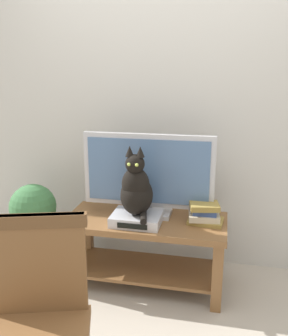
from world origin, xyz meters
TOP-DOWN VIEW (x-y plane):
  - ground_plane at (0.00, 0.00)m, footprint 12.00×12.00m
  - back_wall at (0.00, 1.02)m, footprint 7.00×0.12m
  - tv_stand at (-0.07, 0.51)m, footprint 1.15×0.52m
  - tv at (-0.07, 0.60)m, footprint 0.95×0.20m
  - media_box at (-0.12, 0.42)m, footprint 0.34×0.27m
  - cat at (-0.12, 0.41)m, footprint 0.22×0.31m
  - wooden_chair at (-0.31, -0.68)m, footprint 0.59×0.59m
  - book_stack at (0.34, 0.53)m, footprint 0.25×0.20m
  - potted_plant at (-0.98, 0.55)m, footprint 0.36×0.36m

SIDE VIEW (x-z plane):
  - ground_plane at x=0.00m, z-range 0.00..0.00m
  - tv_stand at x=-0.07m, z-range 0.10..0.62m
  - potted_plant at x=-0.98m, z-range 0.05..0.76m
  - wooden_chair at x=-0.31m, z-range 0.07..1.03m
  - media_box at x=-0.12m, z-range 0.52..0.59m
  - book_stack at x=0.34m, z-range 0.52..0.66m
  - cat at x=-0.12m, z-range 0.53..1.02m
  - tv at x=-0.07m, z-range 0.54..1.14m
  - back_wall at x=0.00m, z-range 0.00..2.80m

